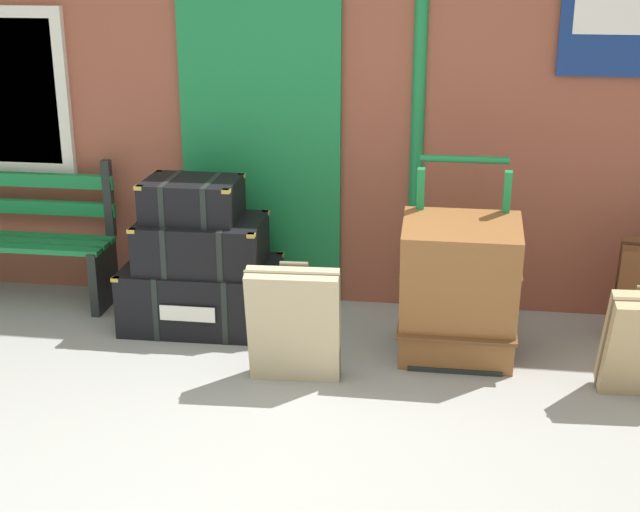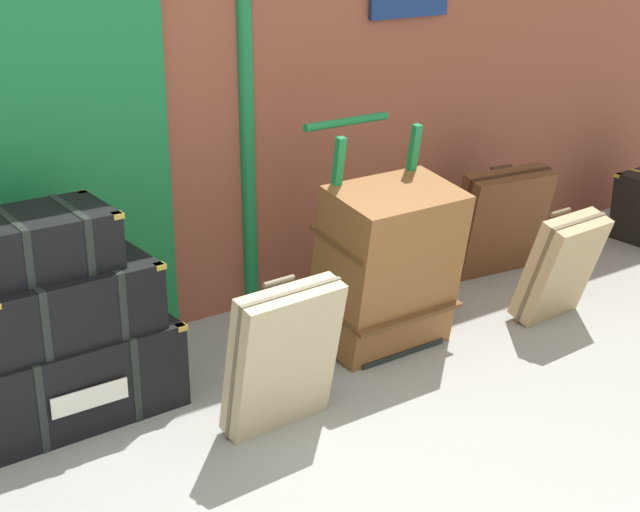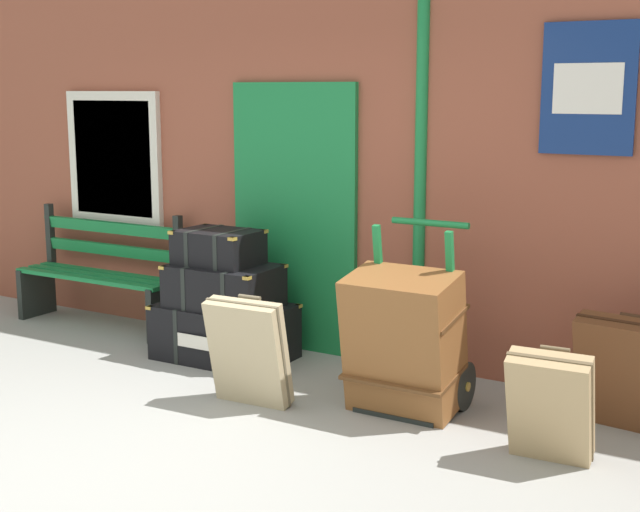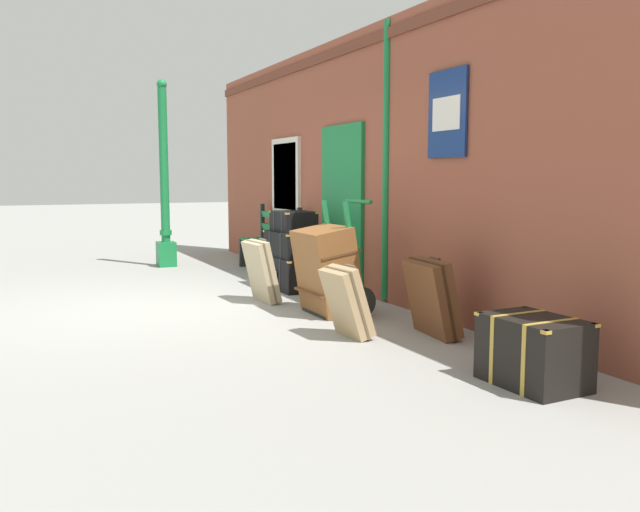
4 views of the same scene
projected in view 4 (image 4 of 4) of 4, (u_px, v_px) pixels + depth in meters
ground_plane at (159, 308)px, 7.37m from camera, size 60.00×60.00×0.00m
brick_facade at (365, 164)px, 8.30m from camera, size 10.40×0.35×3.20m
lamp_post at (165, 197)px, 10.69m from camera, size 0.28×0.28×2.97m
platform_bench at (271, 243)px, 10.15m from camera, size 1.60×0.43×1.01m
steamer_trunk_base at (296, 272)px, 8.71m from camera, size 1.02×0.68×0.43m
steamer_trunk_middle at (294, 244)px, 8.63m from camera, size 0.82×0.57×0.33m
steamer_trunk_top at (293, 221)px, 8.66m from camera, size 0.61×0.45×0.27m
porters_trolley at (341, 287)px, 7.11m from camera, size 0.71×0.56×1.21m
large_brown_trunk at (327, 270)px, 7.01m from camera, size 0.70×0.58×0.94m
suitcase_umber at (347, 302)px, 5.98m from camera, size 0.47×0.38×0.66m
suitcase_caramel at (432, 298)px, 6.04m from camera, size 0.65×0.40×0.72m
suitcase_oxblood at (261, 271)px, 7.69m from camera, size 0.54×0.32×0.74m
corner_trunk at (534, 351)px, 4.62m from camera, size 0.70×0.51×0.49m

